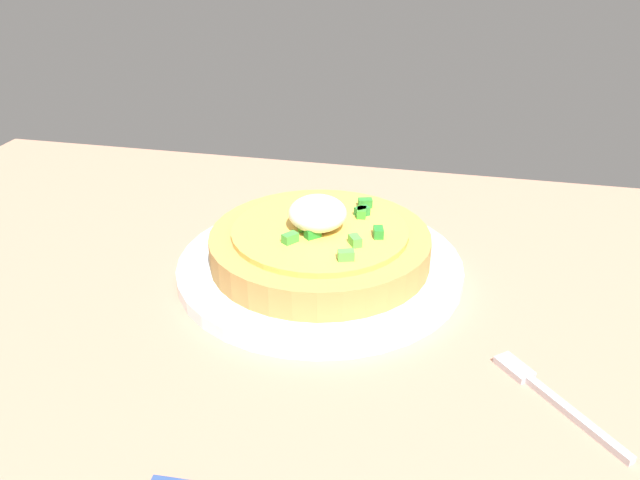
# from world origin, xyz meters

# --- Properties ---
(dining_table) EXTENTS (1.16, 0.66, 0.03)m
(dining_table) POSITION_xyz_m (0.00, 0.00, 0.02)
(dining_table) COLOR tan
(dining_table) RESTS_ON ground
(plate) EXTENTS (0.25, 0.25, 0.01)m
(plate) POSITION_xyz_m (0.07, -0.06, 0.04)
(plate) COLOR white
(plate) RESTS_ON dining_table
(pizza) EXTENTS (0.19, 0.19, 0.06)m
(pizza) POSITION_xyz_m (0.07, -0.06, 0.06)
(pizza) COLOR tan
(pizza) RESTS_ON plate
(fork) EXTENTS (0.08, 0.09, 0.01)m
(fork) POSITION_xyz_m (-0.11, 0.07, 0.03)
(fork) COLOR #B7B7BC
(fork) RESTS_ON dining_table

